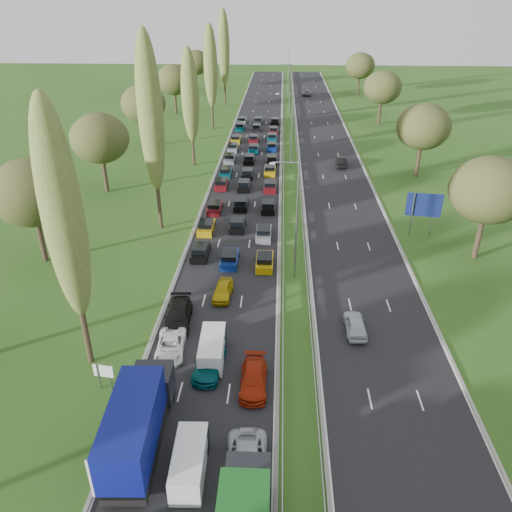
# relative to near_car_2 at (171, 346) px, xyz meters

# --- Properties ---
(ground) EXTENTS (260.00, 260.00, 0.00)m
(ground) POSITION_rel_near_car_2_xyz_m (10.02, 49.62, -0.67)
(ground) COLOR #294F18
(ground) RESTS_ON ground
(near_carriageway) EXTENTS (10.50, 215.00, 0.04)m
(near_carriageway) POSITION_rel_near_car_2_xyz_m (3.27, 52.12, -0.67)
(near_carriageway) COLOR black
(near_carriageway) RESTS_ON ground
(far_carriageway) EXTENTS (10.50, 215.00, 0.04)m
(far_carriageway) POSITION_rel_near_car_2_xyz_m (16.77, 52.12, -0.67)
(far_carriageway) COLOR black
(far_carriageway) RESTS_ON ground
(central_reservation) EXTENTS (2.36, 215.00, 0.32)m
(central_reservation) POSITION_rel_near_car_2_xyz_m (10.02, 52.12, -0.12)
(central_reservation) COLOR gray
(central_reservation) RESTS_ON ground
(lamp_columns) EXTENTS (0.18, 140.18, 12.00)m
(lamp_columns) POSITION_rel_near_car_2_xyz_m (10.02, 47.62, 5.33)
(lamp_columns) COLOR gray
(lamp_columns) RESTS_ON ground
(poplar_row) EXTENTS (2.80, 127.80, 22.44)m
(poplar_row) POSITION_rel_near_car_2_xyz_m (-5.98, 37.79, 11.72)
(poplar_row) COLOR #2D2116
(poplar_row) RESTS_ON ground
(woodland_left) EXTENTS (8.00, 166.00, 11.10)m
(woodland_left) POSITION_rel_near_car_2_xyz_m (-16.48, 32.25, 7.01)
(woodland_left) COLOR #2D2116
(woodland_left) RESTS_ON ground
(woodland_right) EXTENTS (8.00, 153.00, 11.10)m
(woodland_right) POSITION_rel_near_car_2_xyz_m (29.52, 36.29, 7.01)
(woodland_right) COLOR #2D2116
(woodland_right) RESTS_ON ground
(traffic_queue_fill) EXTENTS (9.01, 68.32, 0.80)m
(traffic_queue_fill) POSITION_rel_near_car_2_xyz_m (3.28, 47.13, -0.23)
(traffic_queue_fill) COLOR black
(traffic_queue_fill) RESTS_ON ground
(near_car_2) EXTENTS (2.52, 4.83, 1.30)m
(near_car_2) POSITION_rel_near_car_2_xyz_m (0.00, 0.00, 0.00)
(near_car_2) COLOR white
(near_car_2) RESTS_ON near_carriageway
(near_car_3) EXTENTS (2.54, 5.49, 1.55)m
(near_car_3) POSITION_rel_near_car_2_xyz_m (-0.14, 3.93, 0.13)
(near_car_3) COLOR black
(near_car_3) RESTS_ON near_carriageway
(near_car_7) EXTENTS (2.37, 5.01, 1.41)m
(near_car_7) POSITION_rel_near_car_2_xyz_m (3.34, -1.85, 0.06)
(near_car_7) COLOR #054E55
(near_car_7) RESTS_ON near_carriageway
(near_car_8) EXTENTS (1.83, 4.09, 1.37)m
(near_car_8) POSITION_rel_near_car_2_xyz_m (3.24, 8.42, 0.03)
(near_car_8) COLOR #B79B0C
(near_car_8) RESTS_ON near_carriageway
(near_car_9) EXTENTS (1.52, 4.27, 1.40)m
(near_car_9) POSITION_rel_near_car_2_xyz_m (6.68, -11.55, 0.05)
(near_car_9) COLOR #222227
(near_car_9) RESTS_ON near_carriageway
(near_car_10) EXTENTS (2.66, 5.37, 1.46)m
(near_car_10) POSITION_rel_near_car_2_xyz_m (6.76, -10.97, 0.08)
(near_car_10) COLOR #AAAFB4
(near_car_10) RESTS_ON near_carriageway
(near_car_11) EXTENTS (1.97, 4.78, 1.38)m
(near_car_11) POSITION_rel_near_car_2_xyz_m (6.77, -3.53, 0.04)
(near_car_11) COLOR #A02009
(near_car_11) RESTS_ON near_carriageway
(far_car_0) EXTENTS (1.73, 4.17, 1.41)m
(far_car_0) POSITION_rel_near_car_2_xyz_m (14.93, 3.52, 0.06)
(far_car_0) COLOR silver
(far_car_0) RESTS_ON far_carriageway
(far_car_1) EXTENTS (1.79, 4.72, 1.54)m
(far_car_1) POSITION_rel_near_car_2_xyz_m (18.35, 49.17, 0.12)
(far_car_1) COLOR black
(far_car_1) RESTS_ON far_carriageway
(far_car_2) EXTENTS (2.57, 5.29, 1.45)m
(far_car_2) POSITION_rel_near_car_2_xyz_m (15.22, 113.46, 0.07)
(far_car_2) COLOR slate
(far_car_2) RESTS_ON far_carriageway
(blue_lorry) EXTENTS (2.70, 9.73, 4.11)m
(blue_lorry) POSITION_rel_near_car_2_xyz_m (-0.05, -9.18, 1.45)
(blue_lorry) COLOR black
(blue_lorry) RESTS_ON near_carriageway
(white_van_front) EXTENTS (1.82, 4.63, 1.86)m
(white_van_front) POSITION_rel_near_car_2_xyz_m (3.41, -10.94, 0.29)
(white_van_front) COLOR white
(white_van_front) RESTS_ON near_carriageway
(white_van_rear) EXTENTS (1.83, 4.68, 1.88)m
(white_van_rear) POSITION_rel_near_car_2_xyz_m (3.40, -0.37, 0.30)
(white_van_rear) COLOR white
(white_van_rear) RESTS_ON near_carriageway
(info_sign) EXTENTS (1.50, 0.29, 2.10)m
(info_sign) POSITION_rel_near_car_2_xyz_m (-3.88, -4.25, 0.70)
(info_sign) COLOR gray
(info_sign) RESTS_ON ground
(direction_sign) EXTENTS (3.98, 0.64, 5.20)m
(direction_sign) POSITION_rel_near_car_2_xyz_m (24.92, 23.02, 2.90)
(direction_sign) COLOR gray
(direction_sign) RESTS_ON ground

